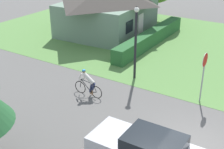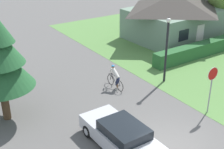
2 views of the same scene
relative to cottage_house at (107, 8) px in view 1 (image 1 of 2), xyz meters
The scene contains 7 objects.
ground_plane 16.27m from the cottage_house, 133.49° to the right, with size 140.00×140.00×0.00m, color #5B5956.
grass_verge_right 8.00m from the cottage_house, 88.24° to the right, with size 16.00×36.00×0.01m, color #568442.
cottage_house is the anchor object (origin of this frame).
hedge_row 4.90m from the cottage_house, 100.45° to the right, with size 10.05×0.90×1.08m, color #285B2D.
cyclist 11.40m from the cottage_house, 151.84° to the right, with size 0.44×1.78×1.48m.
stop_sign 12.94m from the cottage_house, 124.99° to the right, with size 0.73×0.07×2.69m.
street_lamp 9.31m from the cottage_house, 136.64° to the right, with size 0.29×0.29×4.34m.
Camera 1 is at (-10.64, -2.62, 8.13)m, focal length 50.00 mm.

